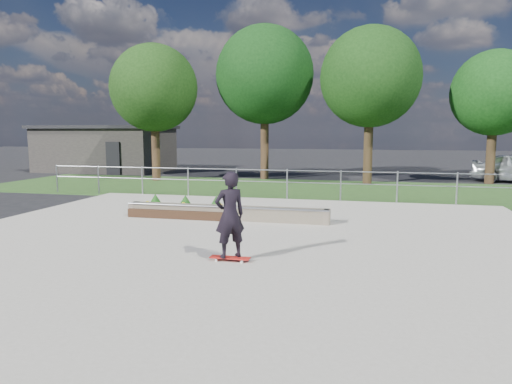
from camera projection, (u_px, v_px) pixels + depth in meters
The scene contains 12 objects.
ground at pixel (232, 249), 10.12m from camera, with size 120.00×120.00×0.00m, color black.
grass_verge at pixel (300, 189), 20.73m from camera, with size 30.00×8.00×0.02m, color #26471C.
concrete_slab at pixel (232, 248), 10.11m from camera, with size 15.00×15.00×0.06m, color #A19C8F.
fence at pixel (287, 180), 17.25m from camera, with size 20.06×0.06×1.20m.
building at pixel (106, 148), 30.47m from camera, with size 8.40×5.40×3.00m.
tree_far_left at pixel (154, 88), 23.85m from camera, with size 4.55×4.55×7.15m.
tree_mid_left at pixel (265, 75), 24.43m from camera, with size 5.25×5.25×8.25m.
tree_mid_right at pixel (370, 77), 22.26m from camera, with size 4.90×4.90×7.70m.
tree_far_right at pixel (495, 93), 22.44m from camera, with size 4.20×4.20×6.60m.
grind_ledge at pixel (226, 213), 13.23m from camera, with size 6.00×0.44×0.43m.
planter_bed at pixel (183, 209), 13.88m from camera, with size 3.00×1.20×0.61m.
skateboarder at pixel (230, 215), 8.86m from camera, with size 0.80×0.70×1.77m.
Camera 1 is at (2.79, -9.48, 2.59)m, focal length 32.00 mm.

